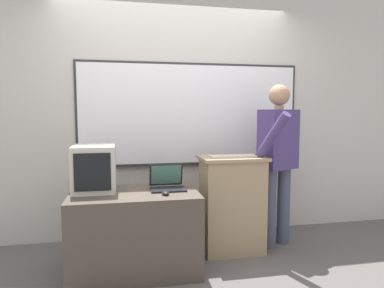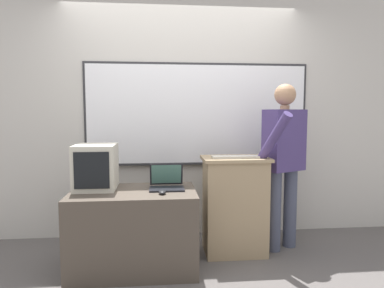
% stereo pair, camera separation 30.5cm
% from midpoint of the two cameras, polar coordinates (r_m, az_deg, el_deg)
% --- Properties ---
extents(ground_plane, '(30.00, 30.00, 0.00)m').
position_cam_midpoint_polar(ground_plane, '(2.99, 2.93, -21.83)').
color(ground_plane, '#5B5654').
extents(back_wall, '(6.40, 0.17, 2.77)m').
position_cam_midpoint_polar(back_wall, '(3.80, 0.59, 5.62)').
color(back_wall, beige).
rests_on(back_wall, ground_plane).
extents(lectern_podium, '(0.63, 0.42, 0.94)m').
position_cam_midpoint_polar(lectern_podium, '(3.39, 9.73, -10.02)').
color(lectern_podium, tan).
rests_on(lectern_podium, ground_plane).
extents(side_desk, '(1.07, 0.66, 0.69)m').
position_cam_midpoint_polar(side_desk, '(3.08, -6.79, -14.03)').
color(side_desk, '#4C4238').
rests_on(side_desk, ground_plane).
extents(person_presenter, '(0.57, 0.65, 1.64)m').
position_cam_midpoint_polar(person_presenter, '(3.51, 17.50, -1.88)').
color(person_presenter, '#474C60').
rests_on(person_presenter, ground_plane).
extents(laptop, '(0.30, 0.27, 0.21)m').
position_cam_midpoint_polar(laptop, '(3.05, -1.40, -6.29)').
color(laptop, black).
rests_on(laptop, side_desk).
extents(wireless_keyboard, '(0.44, 0.12, 0.02)m').
position_cam_midpoint_polar(wireless_keyboard, '(3.24, 9.93, -2.14)').
color(wireless_keyboard, beige).
rests_on(wireless_keyboard, lectern_podium).
extents(computer_mouse_by_laptop, '(0.06, 0.10, 0.03)m').
position_cam_midpoint_polar(computer_mouse_by_laptop, '(2.84, -1.90, -8.06)').
color(computer_mouse_by_laptop, black).
rests_on(computer_mouse_by_laptop, side_desk).
extents(crt_monitor, '(0.35, 0.40, 0.39)m').
position_cam_midpoint_polar(crt_monitor, '(3.08, -13.02, -3.73)').
color(crt_monitor, beige).
rests_on(crt_monitor, side_desk).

